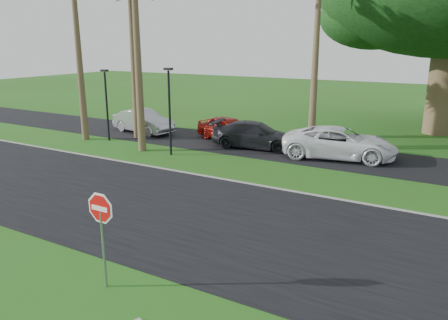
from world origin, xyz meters
TOP-DOWN VIEW (x-y plane):
  - ground at (0.00, 0.00)m, footprint 120.00×120.00m
  - road at (0.00, 2.00)m, footprint 120.00×8.00m
  - parking_strip at (0.00, 12.50)m, footprint 120.00×5.00m
  - curb at (0.00, 6.05)m, footprint 120.00×0.12m
  - stop_sign_near at (0.50, -3.00)m, footprint 1.05×0.07m
  - streetlight_left at (-11.50, 9.50)m, footprint 0.45×0.25m
  - streetlight_right at (-6.00, 8.50)m, footprint 0.45×0.25m
  - car_silver at (-11.13, 12.38)m, footprint 4.83×2.32m
  - car_red at (-5.06, 13.19)m, footprint 4.60×2.72m
  - car_dark at (-2.73, 12.23)m, footprint 5.34×2.76m
  - car_minivan at (2.09, 12.33)m, footprint 6.24×3.76m

SIDE VIEW (x-z plane):
  - ground at x=0.00m, z-range 0.00..0.00m
  - road at x=0.00m, z-range 0.00..0.02m
  - parking_strip at x=0.00m, z-range 0.00..0.02m
  - curb at x=0.00m, z-range 0.00..0.06m
  - car_red at x=-5.06m, z-range 0.00..1.47m
  - car_dark at x=-2.73m, z-range 0.00..1.48m
  - car_silver at x=-11.13m, z-range 0.00..1.53m
  - car_minivan at x=2.09m, z-range 0.00..1.62m
  - stop_sign_near at x=0.50m, z-range 0.46..3.09m
  - streetlight_left at x=-11.50m, z-range 0.33..4.67m
  - streetlight_right at x=-6.00m, z-range 0.33..4.97m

